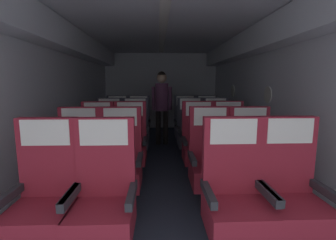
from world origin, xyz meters
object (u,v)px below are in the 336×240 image
object	(u,v)px
seat_c_left_aisle	(130,145)
seat_a_left_window	(45,201)
seat_c_left_window	(97,145)
seat_d_left_aisle	(135,133)
seat_b_left_window	(79,164)
seat_b_left_aisle	(120,164)
seat_e_left_window	(117,125)
seat_c_right_window	(199,144)
seat_e_right_aisle	(207,125)
seat_a_left_aisle	(104,201)
seat_e_left_aisle	(139,125)
seat_d_right_window	(190,133)
seat_a_right_aisle	(292,197)
flight_attendant	(162,100)
seat_d_left_window	(109,133)
seat_e_right_window	(185,125)
seat_b_right_aisle	(251,163)
seat_c_right_aisle	(229,144)
seat_d_right_aisle	(216,132)
seat_a_right_window	(234,198)
seat_b_right_window	(211,162)

from	to	relation	value
seat_c_left_aisle	seat_a_left_window	bearing A→B (deg)	-105.35
seat_c_left_window	seat_d_left_aisle	world-z (taller)	same
seat_b_left_window	seat_b_left_aisle	distance (m)	0.45
seat_d_left_aisle	seat_e_left_window	xyz separation A→B (m)	(-0.45, 0.83, 0.00)
seat_c_right_window	seat_e_right_aisle	bearing A→B (deg)	74.58
seat_e_left_window	seat_a_left_window	bearing A→B (deg)	-90.01
seat_c_right_window	seat_a_left_aisle	bearing A→B (deg)	-121.17
seat_e_left_window	seat_e_left_aisle	bearing A→B (deg)	0.51
seat_b_left_aisle	seat_e_right_aisle	xyz separation A→B (m)	(1.46, 2.46, 0.00)
seat_d_right_window	seat_e_left_aisle	world-z (taller)	same
seat_a_right_aisle	flight_attendant	distance (m)	3.61
seat_d_left_window	seat_e_right_window	distance (m)	1.67
seat_a_left_window	seat_d_right_window	distance (m)	2.87
seat_b_left_aisle	seat_b_right_aisle	world-z (taller)	same
seat_c_left_window	seat_d_left_window	world-z (taller)	same
seat_a_left_aisle	seat_d_left_aisle	distance (m)	2.47
seat_c_right_window	seat_e_left_window	bearing A→B (deg)	131.23
seat_d_right_window	flight_attendant	world-z (taller)	flight_attendant
seat_c_right_aisle	seat_d_right_aisle	bearing A→B (deg)	89.39
seat_a_right_aisle	seat_c_right_window	size ratio (longest dim) A/B	1.00
seat_c_left_aisle	seat_d_left_aisle	size ratio (longest dim) A/B	1.00
seat_d_right_window	seat_e_left_window	distance (m)	1.64
seat_a_left_window	seat_b_left_window	bearing A→B (deg)	90.95
seat_a_left_window	seat_e_left_window	size ratio (longest dim) A/B	1.00
seat_a_right_window	seat_b_left_aisle	bearing A→B (deg)	139.95
seat_a_left_window	seat_c_right_aisle	bearing A→B (deg)	41.29
seat_a_left_aisle	seat_c_left_aisle	size ratio (longest dim) A/B	1.00
seat_c_right_window	flight_attendant	distance (m)	1.93
seat_a_right_aisle	seat_e_right_aisle	distance (m)	3.30
seat_b_left_window	seat_a_left_window	bearing A→B (deg)	-89.05
seat_b_right_window	seat_d_left_aisle	world-z (taller)	same
seat_c_right_aisle	seat_e_left_aisle	xyz separation A→B (m)	(-1.44, 1.63, 0.00)
seat_e_right_aisle	flight_attendant	world-z (taller)	flight_attendant
seat_a_left_window	seat_a_right_aisle	bearing A→B (deg)	-0.29
seat_e_right_aisle	seat_c_right_aisle	bearing A→B (deg)	-90.32
seat_b_left_aisle	seat_e_right_window	bearing A→B (deg)	68.09
seat_a_left_window	seat_b_right_window	bearing A→B (deg)	30.02
seat_b_left_aisle	seat_b_right_window	distance (m)	1.00
seat_d_left_window	seat_b_right_aisle	bearing A→B (deg)	-41.32
seat_d_left_window	seat_a_right_window	bearing A→B (deg)	-59.72
seat_c_right_aisle	seat_d_left_window	xyz separation A→B (m)	(-1.90, 0.82, 0.00)
seat_a_left_aisle	seat_d_right_aisle	world-z (taller)	same
seat_c_left_window	seat_e_left_window	distance (m)	1.65
seat_e_right_window	seat_c_right_aisle	bearing A→B (deg)	-74.51
seat_a_right_aisle	seat_e_left_window	world-z (taller)	same
seat_a_right_window	seat_b_left_aisle	xyz separation A→B (m)	(-1.01, 0.85, 0.00)
seat_c_right_window	seat_e_left_aisle	xyz separation A→B (m)	(-0.99, 1.65, 0.00)
seat_d_left_aisle	flight_attendant	bearing A→B (deg)	63.61
seat_a_right_window	seat_b_right_window	distance (m)	0.85
seat_a_right_window	seat_c_right_window	distance (m)	1.65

